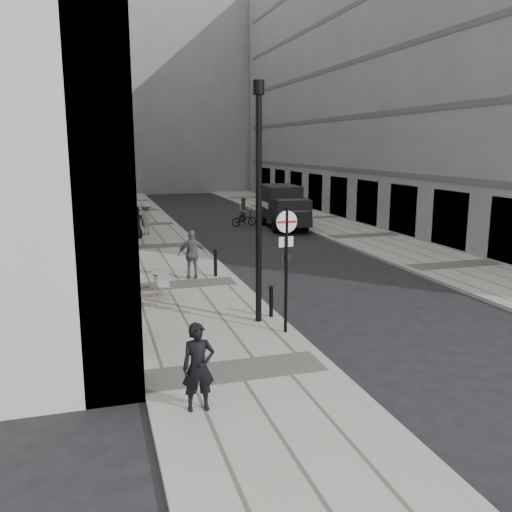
% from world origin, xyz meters
% --- Properties ---
extents(ground, '(120.00, 120.00, 0.00)m').
position_xyz_m(ground, '(0.00, 0.00, 0.00)').
color(ground, black).
rests_on(ground, ground).
extents(sidewalk, '(4.00, 60.00, 0.12)m').
position_xyz_m(sidewalk, '(-2.00, 18.00, 0.06)').
color(sidewalk, gray).
rests_on(sidewalk, ground).
extents(far_sidewalk, '(4.00, 60.00, 0.12)m').
position_xyz_m(far_sidewalk, '(9.00, 18.00, 0.06)').
color(far_sidewalk, gray).
rests_on(far_sidewalk, ground).
extents(building_left, '(4.00, 45.00, 18.00)m').
position_xyz_m(building_left, '(-6.00, 24.50, 9.00)').
color(building_left, beige).
rests_on(building_left, ground).
extents(building_right, '(6.00, 45.00, 20.00)m').
position_xyz_m(building_right, '(14.00, 24.50, 10.00)').
color(building_right, gray).
rests_on(building_right, ground).
extents(building_far, '(24.00, 16.00, 22.00)m').
position_xyz_m(building_far, '(1.50, 56.00, 11.00)').
color(building_far, gray).
rests_on(building_far, ground).
extents(walking_man, '(0.60, 0.41, 1.62)m').
position_xyz_m(walking_man, '(-3.11, 1.20, 0.93)').
color(walking_man, black).
rests_on(walking_man, sidewalk).
extents(sign_post, '(0.55, 0.11, 3.22)m').
position_xyz_m(sign_post, '(-0.20, 4.69, 2.19)').
color(sign_post, black).
rests_on(sign_post, sidewalk).
extents(lamppost, '(0.28, 0.28, 6.31)m').
position_xyz_m(lamppost, '(-0.60, 5.74, 3.63)').
color(lamppost, black).
rests_on(lamppost, sidewalk).
extents(bollard_near, '(0.11, 0.11, 0.84)m').
position_xyz_m(bollard_near, '(-0.15, 6.02, 0.54)').
color(bollard_near, black).
rests_on(bollard_near, sidewalk).
extents(bollard_far, '(0.13, 0.13, 0.96)m').
position_xyz_m(bollard_far, '(-0.60, 11.18, 0.60)').
color(bollard_far, black).
rests_on(bollard_far, sidewalk).
extents(panel_van, '(2.45, 5.46, 2.49)m').
position_xyz_m(panel_van, '(6.02, 22.56, 1.40)').
color(panel_van, black).
rests_on(panel_van, ground).
extents(cyclist, '(1.70, 0.86, 1.75)m').
position_xyz_m(cyclist, '(4.00, 23.92, 0.68)').
color(cyclist, black).
rests_on(cyclist, ground).
extents(pedestrian_a, '(1.09, 0.59, 1.76)m').
position_xyz_m(pedestrian_a, '(-1.46, 11.04, 1.00)').
color(pedestrian_a, '#5B5B60').
rests_on(pedestrian_a, sidewalk).
extents(pedestrian_b, '(1.18, 0.73, 1.77)m').
position_xyz_m(pedestrian_b, '(-2.11, 21.69, 1.00)').
color(pedestrian_b, gray).
rests_on(pedestrian_b, sidewalk).
extents(pedestrian_c, '(0.92, 0.70, 1.68)m').
position_xyz_m(pedestrian_c, '(-2.71, 20.57, 0.96)').
color(pedestrian_c, black).
rests_on(pedestrian_c, sidewalk).
extents(cafe_table_near, '(0.66, 1.50, 0.85)m').
position_xyz_m(cafe_table_near, '(-2.80, 9.20, 0.55)').
color(cafe_table_near, '#AEAEB1').
rests_on(cafe_table_near, sidewalk).
extents(cafe_table_mid, '(0.65, 1.47, 0.84)m').
position_xyz_m(cafe_table_mid, '(-3.57, 12.60, 0.54)').
color(cafe_table_mid, '#A9A9AB').
rests_on(cafe_table_mid, sidewalk).
extents(cafe_table_far, '(0.73, 1.65, 0.94)m').
position_xyz_m(cafe_table_far, '(-3.60, 16.90, 0.60)').
color(cafe_table_far, '#BABABD').
rests_on(cafe_table_far, sidewalk).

